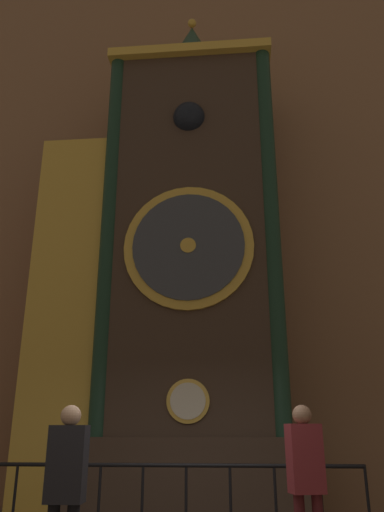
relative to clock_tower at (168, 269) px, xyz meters
name	(u,v)px	position (x,y,z in m)	size (l,w,h in m)	color
cathedral_back_wall	(204,170)	(0.62, 1.34, 2.86)	(24.00, 0.32, 14.40)	#936B4C
clock_tower	(168,269)	(0.00, 0.00, 0.00)	(4.94, 1.78, 10.43)	#423328
railing_fence	(164,503)	(0.33, -2.41, -3.77)	(4.89, 0.05, 1.01)	black
visitor_near	(66,480)	(-0.32, -4.23, -3.36)	(0.35, 0.23, 1.62)	black
visitor_far	(306,472)	(1.93, -3.43, -3.34)	(0.38, 0.30, 1.65)	#461518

